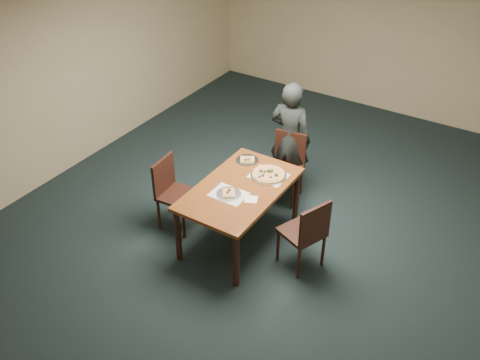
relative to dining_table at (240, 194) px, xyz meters
The scene contains 13 objects.
ground 0.71m from the dining_table, 75.59° to the left, with size 8.00×8.00×0.00m, color black.
room_shell 1.11m from the dining_table, 75.59° to the left, with size 8.00×8.00×8.00m.
dining_table is the anchor object (origin of this frame).
chair_far 1.09m from the dining_table, 88.03° to the left, with size 0.48×0.48×0.91m.
chair_left 0.88m from the dining_table, 167.17° to the right, with size 0.45×0.45×0.91m.
chair_right 0.89m from the dining_table, ahead, with size 0.55×0.55×0.91m.
diner 1.26m from the dining_table, 90.96° to the left, with size 0.57×0.37×1.56m, color black.
placemat_main 0.42m from the dining_table, 67.17° to the left, with size 0.42×0.32×0.00m, color white.
placemat_near 0.21m from the dining_table, 99.75° to the right, with size 0.40×0.30×0.00m, color white.
pizza_pan 0.42m from the dining_table, 67.10° to the left, with size 0.43×0.43×0.07m.
slice_plate_near 0.22m from the dining_table, 99.82° to the right, with size 0.28×0.28×0.06m.
slice_plate_far 0.59m from the dining_table, 113.44° to the left, with size 0.28×0.28×0.06m.
napkin 0.28m from the dining_table, 30.56° to the right, with size 0.14×0.14×0.01m, color white.
Camera 1 is at (2.60, -4.46, 4.26)m, focal length 40.00 mm.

